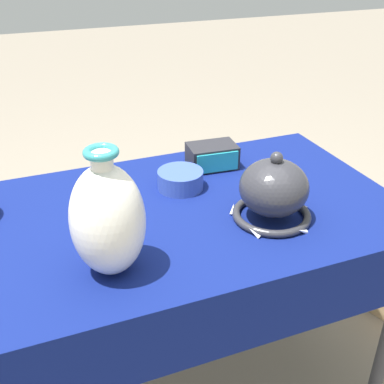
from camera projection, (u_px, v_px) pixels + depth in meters
The scene contains 6 objects.
ground_plane at pixel (177, 377), 1.75m from camera, with size 14.00×14.00×0.00m, color gray.
display_table at pixel (175, 231), 1.42m from camera, with size 1.34×0.77×0.71m.
vase_tall_bulbous at pixel (108, 219), 1.09m from camera, with size 0.17×0.17×0.32m.
vase_dome_bell at pixel (273, 192), 1.33m from camera, with size 0.23×0.24×0.21m.
mosaic_tile_box at pixel (212, 156), 1.64m from camera, with size 0.17×0.13×0.08m.
pot_squat_cobalt at pixel (180, 180), 1.51m from camera, with size 0.14×0.14×0.06m, color #3851A8.
Camera 1 is at (-0.39, -1.14, 1.43)m, focal length 45.00 mm.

